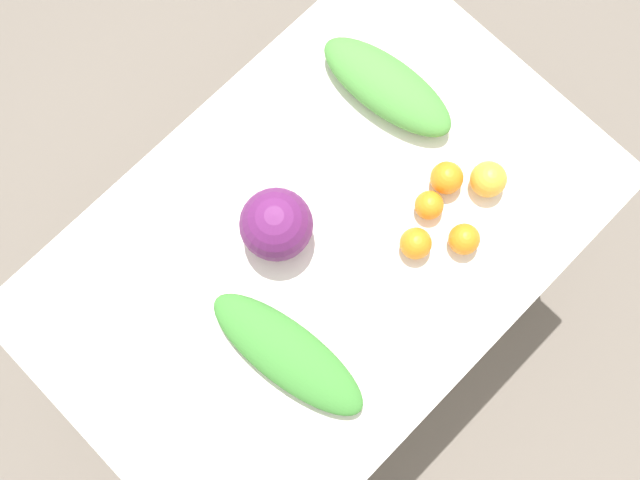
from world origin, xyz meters
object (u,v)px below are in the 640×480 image
(orange_1, at_px, (447,178))
(orange_2, at_px, (488,179))
(cabbage_purple, at_px, (276,225))
(greens_bunch_dandelion, at_px, (287,354))
(orange_3, at_px, (464,239))
(orange_0, at_px, (429,205))
(greens_bunch_chard, at_px, (387,87))
(orange_4, at_px, (416,243))

(orange_1, height_order, orange_2, orange_2)
(orange_2, bearing_deg, cabbage_purple, -31.37)
(cabbage_purple, xyz_separation_m, greens_bunch_dandelion, (0.17, 0.21, -0.05))
(orange_3, bearing_deg, orange_0, -91.64)
(orange_2, bearing_deg, orange_3, 21.51)
(cabbage_purple, distance_m, orange_0, 0.34)
(greens_bunch_chard, xyz_separation_m, orange_2, (0.00, 0.31, 0.00))
(orange_1, relative_size, orange_2, 0.91)
(orange_1, distance_m, orange_4, 0.16)
(orange_0, bearing_deg, orange_3, 88.36)
(greens_bunch_dandelion, height_order, orange_4, orange_4)
(greens_bunch_dandelion, distance_m, orange_0, 0.45)
(greens_bunch_dandelion, relative_size, orange_4, 5.49)
(orange_4, bearing_deg, orange_1, -161.14)
(cabbage_purple, xyz_separation_m, orange_2, (-0.41, 0.25, -0.04))
(greens_bunch_chard, xyz_separation_m, orange_4, (0.22, 0.30, -0.00))
(cabbage_purple, height_order, orange_3, cabbage_purple)
(orange_0, xyz_separation_m, orange_3, (0.00, 0.11, 0.00))
(orange_0, distance_m, orange_1, 0.07)
(greens_bunch_dandelion, relative_size, orange_0, 6.01)
(orange_3, bearing_deg, orange_1, -121.73)
(greens_bunch_chard, relative_size, orange_1, 4.77)
(orange_3, distance_m, orange_4, 0.11)
(greens_bunch_chard, distance_m, orange_4, 0.37)
(orange_0, bearing_deg, orange_4, 24.42)
(cabbage_purple, height_order, orange_0, cabbage_purple)
(greens_bunch_dandelion, relative_size, greens_bunch_chard, 1.10)
(greens_bunch_dandelion, relative_size, orange_3, 5.58)
(greens_bunch_dandelion, relative_size, orange_2, 4.76)
(greens_bunch_dandelion, distance_m, orange_2, 0.58)
(cabbage_purple, bearing_deg, orange_0, 144.46)
(orange_4, bearing_deg, orange_0, -155.58)
(greens_bunch_chard, bearing_deg, orange_4, 53.63)
(greens_bunch_dandelion, xyz_separation_m, greens_bunch_chard, (-0.58, -0.27, 0.01))
(orange_4, bearing_deg, orange_3, 140.27)
(orange_1, bearing_deg, greens_bunch_chard, -104.35)
(greens_bunch_chard, height_order, orange_2, orange_2)
(orange_0, height_order, orange_3, orange_3)
(cabbage_purple, relative_size, orange_2, 1.95)
(greens_bunch_chard, relative_size, orange_3, 5.07)
(orange_0, distance_m, orange_2, 0.14)
(greens_bunch_chard, bearing_deg, orange_3, 69.38)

